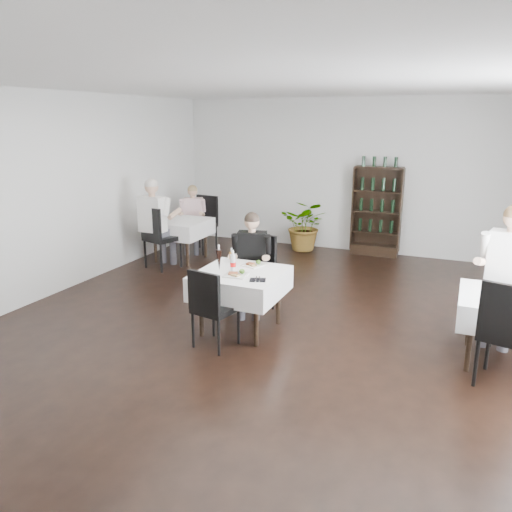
{
  "coord_description": "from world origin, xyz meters",
  "views": [
    {
      "loc": [
        2.18,
        -5.33,
        2.6
      ],
      "look_at": [
        -0.18,
        0.2,
        0.93
      ],
      "focal_mm": 35.0,
      "sensor_mm": 36.0,
      "label": 1
    }
  ],
  "objects_px": {
    "potted_tree": "(306,225)",
    "diner_main": "(251,256)",
    "main_table": "(241,283)",
    "wine_shelf": "(376,212)"
  },
  "relations": [
    {
      "from": "potted_tree",
      "to": "diner_main",
      "type": "height_order",
      "value": "diner_main"
    },
    {
      "from": "potted_tree",
      "to": "wine_shelf",
      "type": "bearing_deg",
      "value": 7.89
    },
    {
      "from": "potted_tree",
      "to": "diner_main",
      "type": "xyz_separation_m",
      "value": [
        0.35,
        -3.54,
        0.29
      ]
    },
    {
      "from": "main_table",
      "to": "potted_tree",
      "type": "relative_size",
      "value": 1.0
    },
    {
      "from": "main_table",
      "to": "potted_tree",
      "type": "distance_m",
      "value": 4.15
    },
    {
      "from": "wine_shelf",
      "to": "main_table",
      "type": "bearing_deg",
      "value": -101.78
    },
    {
      "from": "diner_main",
      "to": "potted_tree",
      "type": "bearing_deg",
      "value": 95.61
    },
    {
      "from": "wine_shelf",
      "to": "potted_tree",
      "type": "distance_m",
      "value": 1.41
    },
    {
      "from": "wine_shelf",
      "to": "diner_main",
      "type": "bearing_deg",
      "value": -105.18
    },
    {
      "from": "wine_shelf",
      "to": "main_table",
      "type": "xyz_separation_m",
      "value": [
        -0.9,
        -4.31,
        -0.23
      ]
    }
  ]
}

